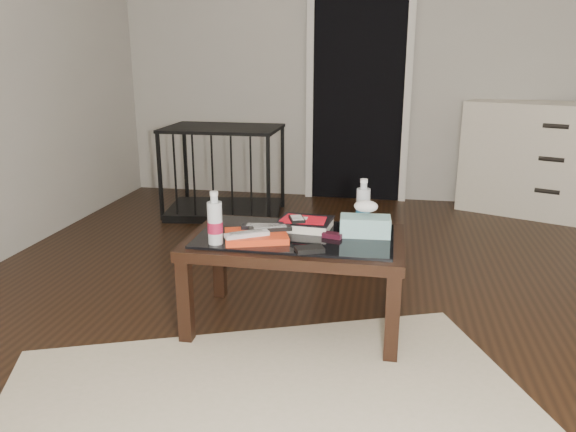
# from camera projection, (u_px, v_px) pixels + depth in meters

# --- Properties ---
(ground) EXTENTS (5.00, 5.00, 0.00)m
(ground) POSITION_uv_depth(u_px,v_px,m) (402.00, 326.00, 2.73)
(ground) COLOR black
(ground) RESTS_ON ground
(doorway) EXTENTS (0.90, 0.08, 2.07)m
(doorway) POSITION_uv_depth(u_px,v_px,m) (359.00, 83.00, 4.84)
(doorway) COLOR black
(doorway) RESTS_ON ground
(coffee_table) EXTENTS (1.00, 0.60, 0.46)m
(coffee_table) POSITION_uv_depth(u_px,v_px,m) (296.00, 248.00, 2.64)
(coffee_table) COLOR black
(coffee_table) RESTS_ON ground
(dresser) EXTENTS (1.30, 0.93, 0.90)m
(dresser) POSITION_uv_depth(u_px,v_px,m) (542.00, 159.00, 4.51)
(dresser) COLOR beige
(dresser) RESTS_ON ground
(pet_crate) EXTENTS (0.98, 0.72, 0.71)m
(pet_crate) POSITION_uv_depth(u_px,v_px,m) (224.00, 186.00, 4.57)
(pet_crate) COLOR black
(pet_crate) RESTS_ON ground
(magazines) EXTENTS (0.33, 0.29, 0.03)m
(magazines) POSITION_uv_depth(u_px,v_px,m) (256.00, 236.00, 2.55)
(magazines) COLOR red
(magazines) RESTS_ON coffee_table
(remote_silver) EXTENTS (0.20, 0.15, 0.02)m
(remote_silver) POSITION_uv_depth(u_px,v_px,m) (247.00, 234.00, 2.50)
(remote_silver) COLOR silver
(remote_silver) RESTS_ON magazines
(remote_black_front) EXTENTS (0.20, 0.12, 0.02)m
(remote_black_front) POSITION_uv_depth(u_px,v_px,m) (270.00, 228.00, 2.58)
(remote_black_front) COLOR black
(remote_black_front) RESTS_ON magazines
(remote_black_back) EXTENTS (0.20, 0.07, 0.02)m
(remote_black_back) POSITION_uv_depth(u_px,v_px,m) (263.00, 226.00, 2.61)
(remote_black_back) COLOR black
(remote_black_back) RESTS_ON magazines
(textbook) EXTENTS (0.27, 0.22, 0.05)m
(textbook) POSITION_uv_depth(u_px,v_px,m) (305.00, 224.00, 2.71)
(textbook) COLOR black
(textbook) RESTS_ON coffee_table
(dvd_mailers) EXTENTS (0.21, 0.16, 0.01)m
(dvd_mailers) POSITION_uv_depth(u_px,v_px,m) (302.00, 219.00, 2.70)
(dvd_mailers) COLOR red
(dvd_mailers) RESTS_ON textbook
(ipod) EXTENTS (0.10, 0.12, 0.02)m
(ipod) POSITION_uv_depth(u_px,v_px,m) (297.00, 219.00, 2.66)
(ipod) COLOR black
(ipod) RESTS_ON dvd_mailers
(flip_phone) EXTENTS (0.10, 0.07, 0.02)m
(flip_phone) POSITION_uv_depth(u_px,v_px,m) (333.00, 235.00, 2.58)
(flip_phone) COLOR black
(flip_phone) RESTS_ON coffee_table
(wallet) EXTENTS (0.14, 0.11, 0.02)m
(wallet) POSITION_uv_depth(u_px,v_px,m) (310.00, 249.00, 2.40)
(wallet) COLOR black
(wallet) RESTS_ON coffee_table
(water_bottle_left) EXTENTS (0.08, 0.08, 0.24)m
(water_bottle_left) POSITION_uv_depth(u_px,v_px,m) (215.00, 218.00, 2.47)
(water_bottle_left) COLOR silver
(water_bottle_left) RESTS_ON coffee_table
(water_bottle_right) EXTENTS (0.07, 0.07, 0.24)m
(water_bottle_right) POSITION_uv_depth(u_px,v_px,m) (363.00, 203.00, 2.71)
(water_bottle_right) COLOR silver
(water_bottle_right) RESTS_ON coffee_table
(tissue_box) EXTENTS (0.24, 0.13, 0.09)m
(tissue_box) POSITION_uv_depth(u_px,v_px,m) (365.00, 226.00, 2.60)
(tissue_box) COLOR teal
(tissue_box) RESTS_ON coffee_table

